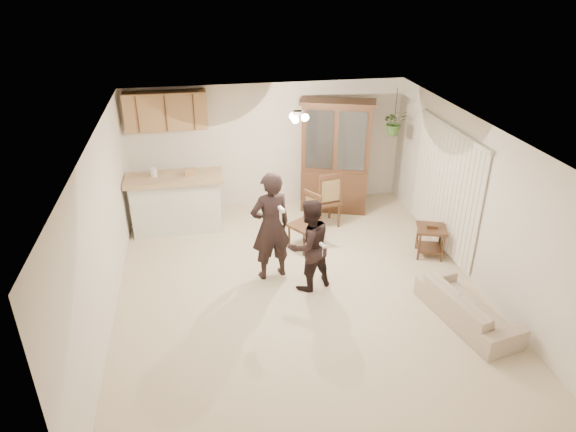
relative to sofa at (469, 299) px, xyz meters
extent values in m
plane|color=beige|center=(-2.18, 1.18, -0.37)|extent=(6.50, 6.50, 0.00)
cube|color=white|center=(-2.18, 1.18, 2.13)|extent=(5.50, 6.50, 0.02)
cube|color=silver|center=(-2.18, 4.43, 0.88)|extent=(5.50, 0.02, 2.50)
cube|color=silver|center=(-2.18, -2.07, 0.88)|extent=(5.50, 0.02, 2.50)
cube|color=silver|center=(-4.93, 1.18, 0.88)|extent=(0.02, 6.50, 2.50)
cube|color=silver|center=(0.57, 1.18, 0.88)|extent=(0.02, 6.50, 2.50)
cube|color=silver|center=(-4.03, 3.53, 0.13)|extent=(1.60, 0.55, 1.00)
cube|color=tan|center=(-4.03, 3.53, 0.68)|extent=(1.75, 0.70, 0.08)
cube|color=olive|center=(-4.08, 4.25, 1.73)|extent=(1.50, 0.34, 0.70)
imported|color=#2F5B24|center=(0.12, 3.58, 1.48)|extent=(0.43, 0.37, 0.48)
cylinder|color=#29231E|center=(0.12, 3.58, 1.81)|extent=(0.01, 0.01, 0.65)
imported|color=beige|center=(0.00, 0.00, 0.00)|extent=(1.08, 1.98, 0.73)
imported|color=black|center=(-2.54, 1.64, 0.53)|extent=(0.74, 0.58, 1.80)
imported|color=black|center=(-2.02, 1.23, 0.31)|extent=(0.80, 0.72, 1.35)
cube|color=#332212|center=(-0.90, 3.91, 0.07)|extent=(1.41, 0.93, 0.87)
cube|color=#332212|center=(-0.90, 3.91, 1.16)|extent=(1.39, 0.87, 1.31)
cube|color=silver|center=(-0.90, 3.91, 1.16)|extent=(1.08, 0.40, 1.15)
cube|color=#332212|center=(-0.90, 3.91, 1.84)|extent=(1.52, 0.99, 0.07)
cube|color=#332212|center=(0.23, 1.79, 0.15)|extent=(0.62, 0.62, 0.04)
cube|color=#332212|center=(0.23, 1.79, -0.22)|extent=(0.52, 0.52, 0.03)
cube|color=#332212|center=(0.23, 1.79, 0.20)|extent=(0.20, 0.17, 0.06)
cube|color=#332212|center=(-4.16, 3.55, 0.08)|extent=(0.48, 0.48, 0.05)
cube|color=#99834C|center=(-4.16, 3.55, 0.35)|extent=(0.33, 0.07, 0.39)
cube|color=#332212|center=(-4.16, 3.55, 0.60)|extent=(0.41, 0.07, 0.08)
cube|color=#332212|center=(-1.84, 2.41, 0.08)|extent=(0.62, 0.62, 0.05)
cube|color=#99834C|center=(-1.84, 2.41, 0.36)|extent=(0.21, 0.30, 0.39)
cube|color=#332212|center=(-1.84, 2.41, 0.61)|extent=(0.25, 0.37, 0.08)
cube|color=#332212|center=(-1.26, 3.24, 0.13)|extent=(0.58, 0.58, 0.05)
cube|color=#99834C|center=(-1.26, 3.24, 0.43)|extent=(0.37, 0.11, 0.43)
cube|color=#332212|center=(-1.26, 3.24, 0.71)|extent=(0.45, 0.13, 0.09)
cube|color=white|center=(-2.44, 1.24, 1.01)|extent=(0.09, 0.16, 0.05)
cube|color=white|center=(-1.89, 0.91, 0.54)|extent=(0.09, 0.13, 0.04)
camera|label=1|loc=(-3.54, -5.31, 4.23)|focal=32.00mm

